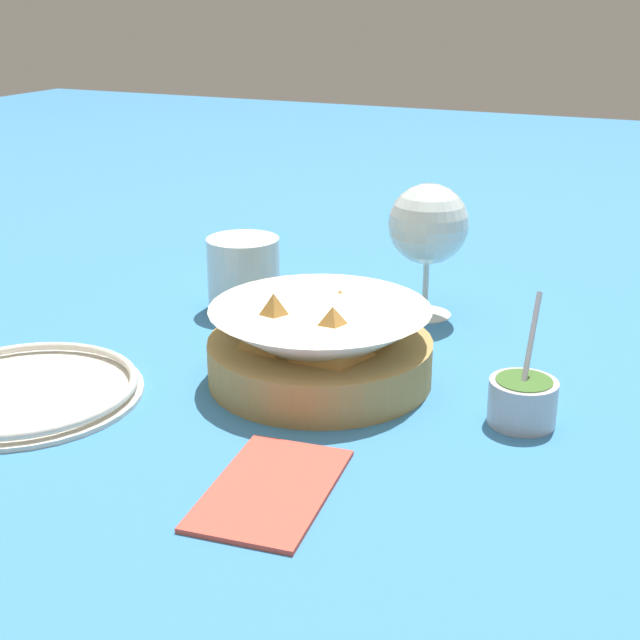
% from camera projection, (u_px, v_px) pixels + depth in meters
% --- Properties ---
extents(ground_plane, '(4.00, 4.00, 0.00)m').
position_uv_depth(ground_plane, '(311.00, 368.00, 0.89)').
color(ground_plane, teal).
extents(food_basket, '(0.22, 0.22, 0.10)m').
position_uv_depth(food_basket, '(319.00, 346.00, 0.85)').
color(food_basket, '#B2894C').
rests_on(food_basket, ground_plane).
extents(sauce_cup, '(0.07, 0.06, 0.11)m').
position_uv_depth(sauce_cup, '(523.00, 399.00, 0.77)').
color(sauce_cup, '#B7B7BC').
rests_on(sauce_cup, ground_plane).
extents(wine_glass, '(0.09, 0.09, 0.15)m').
position_uv_depth(wine_glass, '(428.00, 228.00, 1.00)').
color(wine_glass, silver).
rests_on(wine_glass, ground_plane).
extents(beer_mug, '(0.12, 0.09, 0.09)m').
position_uv_depth(beer_mug, '(244.00, 276.00, 1.05)').
color(beer_mug, silver).
rests_on(beer_mug, ground_plane).
extents(side_plate, '(0.22, 0.22, 0.01)m').
position_uv_depth(side_plate, '(25.00, 390.00, 0.83)').
color(side_plate, silver).
rests_on(side_plate, ground_plane).
extents(napkin, '(0.15, 0.10, 0.01)m').
position_uv_depth(napkin, '(271.00, 487.00, 0.67)').
color(napkin, '#DB4C3D').
rests_on(napkin, ground_plane).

